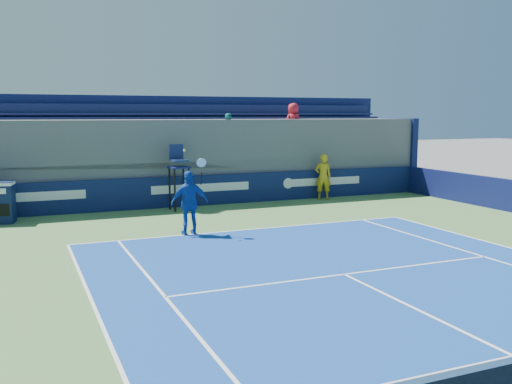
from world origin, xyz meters
name	(u,v)px	position (x,y,z in m)	size (l,w,h in m)	color
ball_person	(323,177)	(5.26, 16.63, 0.97)	(0.70, 0.46, 1.92)	gold
back_hoarding	(201,191)	(0.00, 17.10, 0.60)	(20.40, 0.21, 1.20)	#0C1644
umpire_chair	(179,170)	(-1.08, 16.36, 1.53)	(0.76, 0.76, 2.48)	black
tennis_player	(190,203)	(-1.97, 11.92, 0.98)	(1.15, 0.52, 2.57)	#1342A0
stadium_seating	(186,156)	(0.02, 19.16, 1.83)	(21.00, 4.05, 4.40)	#535358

